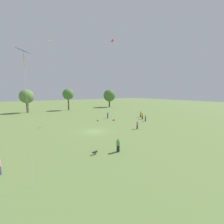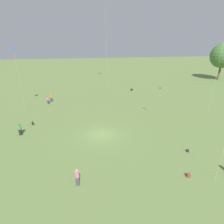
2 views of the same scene
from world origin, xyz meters
The scene contains 12 objects.
ground_plane centered at (0.00, 0.00, 0.00)m, with size 240.00×240.00×0.00m, color olive.
tree_0 centered at (-29.02, 42.54, 7.62)m, with size 7.56×7.56×11.43m.
person_0 centered at (-15.95, -8.39, 0.83)m, with size 0.56×0.56×1.70m.
person_2 centered at (-14.58, -8.83, 0.85)m, with size 0.43×0.43×1.72m.
person_4 centered at (-2.10, -10.70, 0.82)m, with size 0.65×0.65×1.69m.
person_5 centered at (8.41, -3.23, 0.83)m, with size 0.42×0.42×1.69m.
kite_0 centered at (-12.15, -12.64, 10.15)m, with size 1.04×1.05×10.84m.
kite_2 centered at (-29.59, 5.64, 20.73)m, with size 1.22×1.26×22.14m.
dog_0 centered at (-5.04, -9.80, 0.31)m, with size 0.75×0.36×0.46m.
dog_1 centered at (-21.02, 10.69, 0.43)m, with size 0.79×0.56×0.64m.
picnic_bag_0 centered at (5.72, 9.15, 0.13)m, with size 0.37×0.33×0.25m.
picnic_bag_1 centered at (9.38, 6.84, 0.19)m, with size 0.31×0.33×0.39m.
Camera 2 is at (20.59, -2.54, 11.67)m, focal length 28.00 mm.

